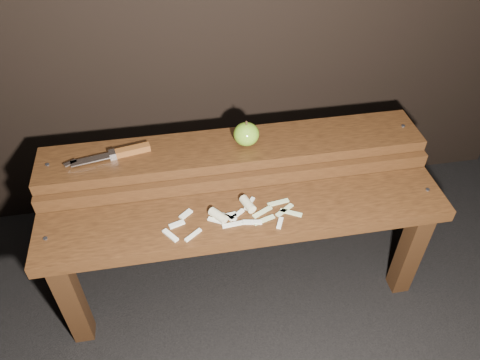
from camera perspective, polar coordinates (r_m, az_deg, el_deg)
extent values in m
plane|color=black|center=(1.71, 0.35, -12.52)|extent=(60.00, 60.00, 0.00)
cube|color=black|center=(1.53, -19.81, -13.64)|extent=(0.06, 0.06, 0.38)
cube|color=black|center=(1.65, 20.00, -8.17)|extent=(0.06, 0.06, 0.38)
cube|color=#391F0D|center=(1.37, 0.80, -4.63)|extent=(1.20, 0.20, 0.04)
cylinder|color=slate|center=(1.39, -22.64, -6.61)|extent=(0.01, 0.01, 0.00)
cylinder|color=slate|center=(1.53, 21.91, -1.10)|extent=(0.01, 0.01, 0.00)
cube|color=black|center=(1.69, -19.27, -4.45)|extent=(0.06, 0.06, 0.46)
cube|color=black|center=(1.80, 16.39, -0.16)|extent=(0.06, 0.06, 0.46)
cube|color=#391F0D|center=(1.42, -0.03, -0.16)|extent=(1.20, 0.02, 0.05)
cube|color=#391F0D|center=(1.47, -0.74, 3.73)|extent=(1.20, 0.18, 0.04)
cylinder|color=slate|center=(1.50, -22.43, 1.74)|extent=(0.01, 0.01, 0.00)
cylinder|color=slate|center=(1.62, 19.27, 6.24)|extent=(0.01, 0.01, 0.00)
ellipsoid|color=#699B1F|center=(1.44, 0.77, 5.62)|extent=(0.08, 0.08, 0.07)
cylinder|color=#382314|center=(1.42, 0.79, 6.97)|extent=(0.01, 0.01, 0.01)
cube|color=brown|center=(1.46, -12.93, 3.57)|extent=(0.11, 0.04, 0.02)
cube|color=silver|center=(1.45, -15.27, 2.99)|extent=(0.02, 0.03, 0.02)
cube|color=silver|center=(1.45, -17.80, 2.36)|extent=(0.12, 0.05, 0.00)
cube|color=silver|center=(1.46, -19.98, 1.96)|extent=(0.04, 0.03, 0.00)
cube|color=beige|center=(1.32, 1.50, -5.16)|extent=(0.06, 0.02, 0.01)
cube|color=beige|center=(1.32, -0.91, -5.44)|extent=(0.06, 0.02, 0.01)
cube|color=beige|center=(1.35, -6.62, -4.16)|extent=(0.04, 0.04, 0.01)
cube|color=beige|center=(1.33, -2.96, -4.95)|extent=(0.05, 0.03, 0.01)
cube|color=beige|center=(1.30, -5.74, -6.69)|extent=(0.05, 0.04, 0.01)
cube|color=beige|center=(1.33, 4.89, -5.23)|extent=(0.03, 0.04, 0.01)
cube|color=beige|center=(1.34, -1.40, -4.55)|extent=(0.05, 0.04, 0.01)
cube|color=beige|center=(1.31, -8.49, -6.68)|extent=(0.04, 0.05, 0.01)
cube|color=beige|center=(1.33, -7.71, -5.37)|extent=(0.05, 0.03, 0.01)
cube|color=beige|center=(1.38, 1.16, -2.88)|extent=(0.04, 0.05, 0.01)
cube|color=beige|center=(1.34, -1.58, -4.43)|extent=(0.06, 0.02, 0.01)
cube|color=beige|center=(1.34, -0.43, -4.28)|extent=(0.05, 0.04, 0.01)
cylinder|color=#C9BB8C|center=(1.36, 0.93, -2.95)|extent=(0.04, 0.06, 0.03)
cylinder|color=#C9BB8C|center=(1.33, -2.67, -4.34)|extent=(0.05, 0.06, 0.03)
cube|color=#BCC988|center=(1.33, 2.95, -4.89)|extent=(0.07, 0.03, 0.00)
cube|color=#BCC988|center=(1.35, 2.74, -3.91)|extent=(0.06, 0.04, 0.00)
cube|color=#BCC988|center=(1.38, 4.68, -2.75)|extent=(0.07, 0.02, 0.00)
cube|color=#BCC988|center=(1.36, 5.45, -3.68)|extent=(0.06, 0.05, 0.00)
cube|color=#BCC988|center=(1.36, 6.23, -3.97)|extent=(0.06, 0.04, 0.00)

